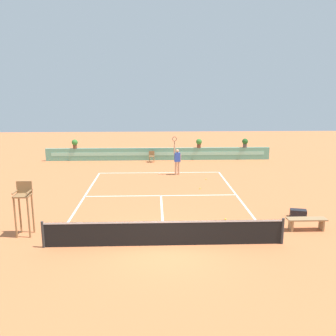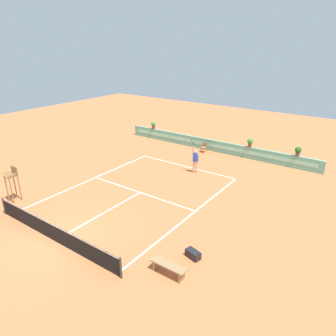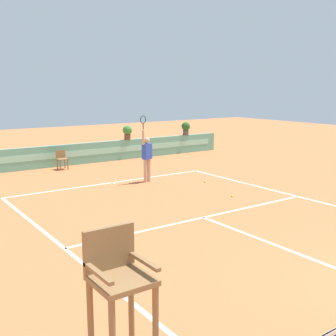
% 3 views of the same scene
% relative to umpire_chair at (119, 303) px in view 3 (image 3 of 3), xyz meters
% --- Properties ---
extents(ground_plane, '(60.00, 60.00, 0.00)m').
position_rel_umpire_chair_xyz_m(ground_plane, '(5.46, 4.74, -1.34)').
color(ground_plane, '#C66B3D').
extents(court_lines, '(8.32, 11.94, 0.01)m').
position_rel_umpire_chair_xyz_m(court_lines, '(5.46, 5.45, -1.34)').
color(court_lines, white).
rests_on(court_lines, ground).
extents(back_wall_barrier, '(18.00, 0.21, 1.00)m').
position_rel_umpire_chair_xyz_m(back_wall_barrier, '(5.46, 15.12, -0.84)').
color(back_wall_barrier, '#60A88E').
rests_on(back_wall_barrier, ground).
extents(umpire_chair, '(0.60, 0.60, 2.14)m').
position_rel_umpire_chair_xyz_m(umpire_chair, '(0.00, 0.00, 0.00)').
color(umpire_chair, olive).
rests_on(umpire_chair, ground).
extents(ball_kid_chair, '(0.44, 0.44, 0.85)m').
position_rel_umpire_chair_xyz_m(ball_kid_chair, '(4.91, 14.39, -0.86)').
color(ball_kid_chair, olive).
rests_on(ball_kid_chair, ground).
extents(tennis_player, '(0.60, 0.31, 2.58)m').
position_rel_umpire_chair_xyz_m(tennis_player, '(6.64, 9.98, -0.29)').
color(tennis_player, tan).
rests_on(tennis_player, ground).
extents(tennis_ball_mid_court, '(0.07, 0.07, 0.07)m').
position_rel_umpire_chair_xyz_m(tennis_ball_mid_court, '(7.74, 6.38, -1.31)').
color(tennis_ball_mid_court, '#CCE033').
rests_on(tennis_ball_mid_court, ground).
extents(tennis_ball_by_sideline, '(0.07, 0.07, 0.07)m').
position_rel_umpire_chair_xyz_m(tennis_ball_by_sideline, '(8.40, 8.58, -1.31)').
color(tennis_ball_by_sideline, '#CCE033').
rests_on(tennis_ball_by_sideline, ground).
extents(potted_plant_right, '(0.48, 0.48, 0.72)m').
position_rel_umpire_chair_xyz_m(potted_plant_right, '(8.71, 15.13, 0.07)').
color(potted_plant_right, brown).
rests_on(potted_plant_right, back_wall_barrier).
extents(potted_plant_far_right, '(0.48, 0.48, 0.72)m').
position_rel_umpire_chair_xyz_m(potted_plant_far_right, '(12.45, 15.13, 0.07)').
color(potted_plant_far_right, '#514C47').
rests_on(potted_plant_far_right, back_wall_barrier).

